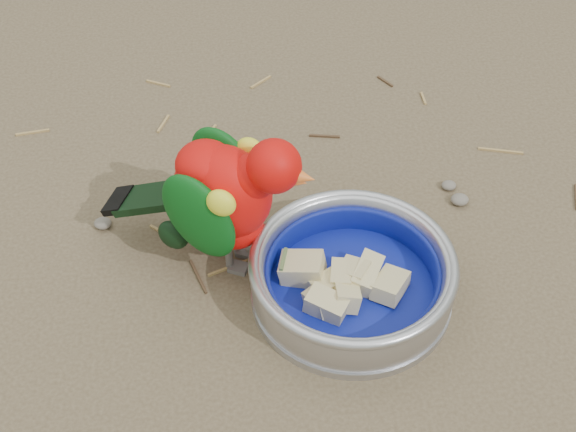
{
  "coord_description": "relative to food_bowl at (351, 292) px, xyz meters",
  "views": [
    {
      "loc": [
        -0.0,
        -0.59,
        0.77
      ],
      "look_at": [
        0.05,
        0.08,
        0.08
      ],
      "focal_mm": 55.0,
      "sensor_mm": 36.0,
      "label": 1
    }
  ],
  "objects": [
    {
      "name": "food_bowl",
      "position": [
        0.0,
        0.0,
        0.0
      ],
      "size": [
        0.22,
        0.22,
        0.02
      ],
      "primitive_type": "cylinder",
      "color": "#B2B2BA",
      "rests_on": "ground"
    },
    {
      "name": "ground",
      "position": [
        -0.12,
        -0.03,
        -0.01
      ],
      "size": [
        60.0,
        60.0,
        0.0
      ],
      "primitive_type": "plane",
      "color": "brown"
    },
    {
      "name": "ground_debris",
      "position": [
        -0.1,
        0.05,
        -0.01
      ],
      "size": [
        0.9,
        0.8,
        0.01
      ],
      "primitive_type": null,
      "color": "#A7864E",
      "rests_on": "ground"
    },
    {
      "name": "lory_parrot",
      "position": [
        -0.13,
        0.07,
        0.08
      ],
      "size": [
        0.25,
        0.19,
        0.18
      ],
      "primitive_type": null,
      "rotation": [
        0.0,
        0.0,
        -1.97
      ],
      "color": "red",
      "rests_on": "ground"
    },
    {
      "name": "fruit_wedges",
      "position": [
        0.0,
        0.0,
        0.02
      ],
      "size": [
        0.13,
        0.13,
        0.03
      ],
      "primitive_type": null,
      "color": "#D1C187",
      "rests_on": "food_bowl"
    },
    {
      "name": "bowl_wall",
      "position": [
        0.0,
        0.0,
        0.03
      ],
      "size": [
        0.22,
        0.22,
        0.04
      ],
      "primitive_type": null,
      "color": "#B2B2BA",
      "rests_on": "food_bowl"
    }
  ]
}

